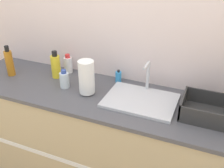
# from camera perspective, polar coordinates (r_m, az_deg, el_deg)

# --- Properties ---
(wall_back) EXTENTS (4.64, 0.06, 2.60)m
(wall_back) POSITION_cam_1_polar(r_m,az_deg,el_deg) (2.11, 0.38, 10.97)
(wall_back) COLOR silver
(wall_back) RESTS_ON ground_plane
(counter_cabinet) EXTENTS (2.27, 0.62, 0.93)m
(counter_cabinet) POSITION_cam_1_polar(r_m,az_deg,el_deg) (2.26, -2.95, -12.18)
(counter_cabinet) COLOR tan
(counter_cabinet) RESTS_ON ground_plane
(sink) EXTENTS (0.50, 0.37, 0.25)m
(sink) POSITION_cam_1_polar(r_m,az_deg,el_deg) (1.88, 6.28, -3.27)
(sink) COLOR silver
(sink) RESTS_ON counter_cabinet
(paper_towel_roll) EXTENTS (0.12, 0.12, 0.26)m
(paper_towel_roll) POSITION_cam_1_polar(r_m,az_deg,el_deg) (1.92, -5.56, 1.43)
(paper_towel_roll) COLOR #4C4C51
(paper_towel_roll) RESTS_ON counter_cabinet
(dish_rack) EXTENTS (0.37, 0.28, 0.12)m
(dish_rack) POSITION_cam_1_polar(r_m,az_deg,el_deg) (1.82, 20.58, -5.63)
(dish_rack) COLOR #2D2D2D
(dish_rack) RESTS_ON counter_cabinet
(bottle_clear) EXTENTS (0.07, 0.07, 0.15)m
(bottle_clear) POSITION_cam_1_polar(r_m,az_deg,el_deg) (2.06, -10.32, 0.96)
(bottle_clear) COLOR silver
(bottle_clear) RESTS_ON counter_cabinet
(bottle_white_spray) EXTENTS (0.07, 0.07, 0.16)m
(bottle_white_spray) POSITION_cam_1_polar(r_m,az_deg,el_deg) (2.30, -9.52, 4.24)
(bottle_white_spray) COLOR white
(bottle_white_spray) RESTS_ON counter_cabinet
(bottle_yellow) EXTENTS (0.08, 0.08, 0.23)m
(bottle_yellow) POSITION_cam_1_polar(r_m,az_deg,el_deg) (2.22, -12.14, 3.89)
(bottle_yellow) COLOR yellow
(bottle_yellow) RESTS_ON counter_cabinet
(bottle_amber) EXTENTS (0.06, 0.06, 0.26)m
(bottle_amber) POSITION_cam_1_polar(r_m,az_deg,el_deg) (2.36, -21.42, 4.39)
(bottle_amber) COLOR #B26B19
(bottle_amber) RESTS_ON counter_cabinet
(soap_dispenser) EXTENTS (0.05, 0.05, 0.10)m
(soap_dispenser) POSITION_cam_1_polar(r_m,az_deg,el_deg) (2.12, 1.40, 1.60)
(soap_dispenser) COLOR #338CCC
(soap_dispenser) RESTS_ON counter_cabinet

